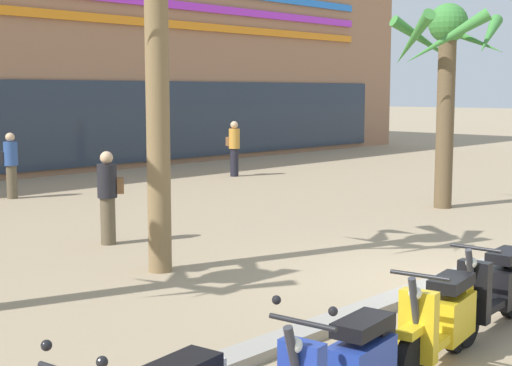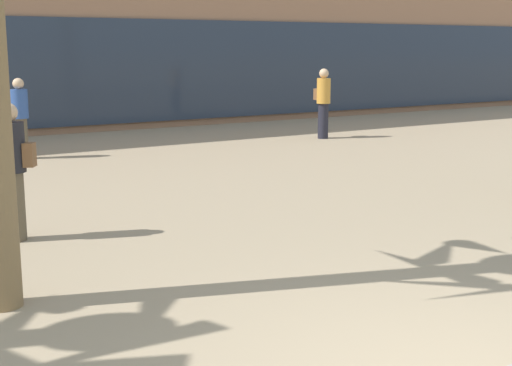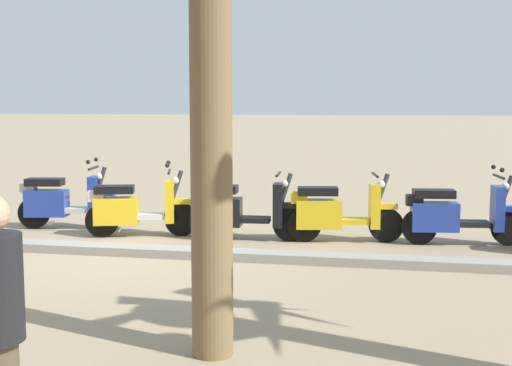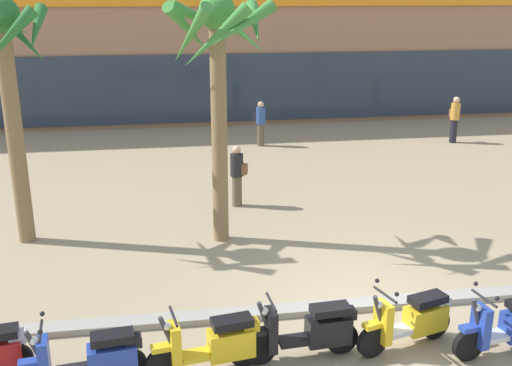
# 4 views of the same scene
# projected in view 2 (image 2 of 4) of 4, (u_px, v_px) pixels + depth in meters

# --- Properties ---
(pedestrian_by_palm_tree) EXTENTS (0.34, 0.46, 1.73)m
(pedestrian_by_palm_tree) POSITION_uv_depth(u_px,v_px,m) (323.00, 101.00, 17.74)
(pedestrian_by_palm_tree) COLOR black
(pedestrian_by_palm_tree) RESTS_ON ground
(pedestrian_strolling_near_curb) EXTENTS (0.45, 0.39, 1.64)m
(pedestrian_strolling_near_curb) POSITION_uv_depth(u_px,v_px,m) (20.00, 116.00, 14.51)
(pedestrian_strolling_near_curb) COLOR brown
(pedestrian_strolling_near_curb) RESTS_ON ground
(pedestrian_window_shopping) EXTENTS (0.45, 0.39, 1.63)m
(pedestrian_window_shopping) POSITION_uv_depth(u_px,v_px,m) (12.00, 169.00, 8.34)
(pedestrian_window_shopping) COLOR brown
(pedestrian_window_shopping) RESTS_ON ground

